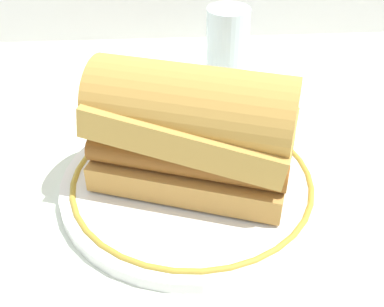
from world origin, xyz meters
TOP-DOWN VIEW (x-y plane):
  - ground_plane at (0.00, 0.00)m, footprint 1.50×1.50m
  - plate at (0.01, -0.00)m, footprint 0.27×0.27m
  - sausage_sandwich at (0.01, -0.00)m, footprint 0.21×0.15m
  - drinking_glass at (0.07, 0.23)m, footprint 0.06×0.06m

SIDE VIEW (x-z plane):
  - ground_plane at x=0.00m, z-range 0.00..0.00m
  - plate at x=0.01m, z-range 0.00..0.02m
  - drinking_glass at x=0.07m, z-range -0.01..0.10m
  - sausage_sandwich at x=0.01m, z-range 0.01..0.14m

